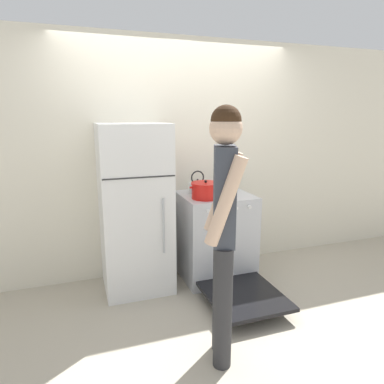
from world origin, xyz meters
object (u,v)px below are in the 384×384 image
stove_range (216,237)px  tea_kettle (198,186)px  refrigerator (135,209)px  person (224,223)px  utensil_jar (226,184)px  dutch_oven_pot (206,190)px

stove_range → tea_kettle: tea_kettle is taller
refrigerator → person: person is taller
stove_range → utensil_jar: bearing=44.1°
utensil_jar → dutch_oven_pot: bearing=-141.9°
tea_kettle → dutch_oven_pot: bearing=-92.8°
refrigerator → utensil_jar: (1.04, 0.12, 0.16)m
refrigerator → utensil_jar: 1.06m
refrigerator → tea_kettle: 0.73m
dutch_oven_pot → tea_kettle: 0.27m
dutch_oven_pot → person: 1.15m
tea_kettle → person: 1.41m
dutch_oven_pot → tea_kettle: size_ratio=1.38×
stove_range → dutch_oven_pot: 0.58m
stove_range → tea_kettle: 0.58m
person → tea_kettle: bearing=7.7°
stove_range → utensil_jar: (0.18, 0.18, 0.54)m
dutch_oven_pot → person: size_ratio=0.18×
stove_range → tea_kettle: size_ratio=5.84×
tea_kettle → person: (-0.31, -1.38, 0.04)m
stove_range → tea_kettle: (-0.15, 0.17, 0.54)m
refrigerator → tea_kettle: (0.70, 0.11, 0.16)m
utensil_jar → person: bearing=-115.2°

